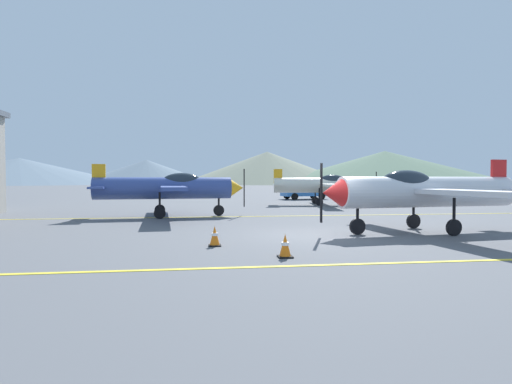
{
  "coord_description": "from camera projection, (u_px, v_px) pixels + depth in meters",
  "views": [
    {
      "loc": [
        -4.04,
        -13.97,
        1.95
      ],
      "look_at": [
        -0.71,
        10.0,
        1.2
      ],
      "focal_mm": 29.4,
      "sensor_mm": 36.0,
      "label": 1
    }
  ],
  "objects": [
    {
      "name": "traffic_cone_front",
      "position": [
        215.0,
        236.0,
        12.18
      ],
      "size": [
        0.36,
        0.36,
        0.59
      ],
      "color": "black",
      "rests_on": "ground_plane"
    },
    {
      "name": "airplane_near",
      "position": [
        421.0,
        191.0,
        15.3
      ],
      "size": [
        7.88,
        9.04,
        2.7
      ],
      "color": "silver",
      "rests_on": "ground_plane"
    },
    {
      "name": "apron_line_far",
      "position": [
        276.0,
        216.0,
        21.93
      ],
      "size": [
        80.0,
        0.16,
        0.01
      ],
      "primitive_type": "cube",
      "color": "yellow",
      "rests_on": "ground_plane"
    },
    {
      "name": "ground_plane",
      "position": [
        316.0,
        236.0,
        14.44
      ],
      "size": [
        400.0,
        400.0,
        0.0
      ],
      "primitive_type": "plane",
      "color": "#54565B"
    },
    {
      "name": "hill_right",
      "position": [
        385.0,
        168.0,
        153.1
      ],
      "size": [
        87.48,
        87.48,
        12.16
      ],
      "primitive_type": "cone",
      "color": "#4C6651",
      "rests_on": "ground_plane"
    },
    {
      "name": "airplane_far",
      "position": [
        324.0,
        185.0,
        31.53
      ],
      "size": [
        7.89,
        9.04,
        2.7
      ],
      "color": "silver",
      "rests_on": "ground_plane"
    },
    {
      "name": "airplane_mid",
      "position": [
        170.0,
        187.0,
        21.66
      ],
      "size": [
        7.86,
        9.03,
        2.7
      ],
      "color": "#33478C",
      "rests_on": "ground_plane"
    },
    {
      "name": "apron_line_near",
      "position": [
        375.0,
        264.0,
        9.64
      ],
      "size": [
        80.0,
        0.16,
        0.01
      ],
      "primitive_type": "cube",
      "color": "yellow",
      "rests_on": "ground_plane"
    },
    {
      "name": "hill_centerleft",
      "position": [
        146.0,
        172.0,
        158.07
      ],
      "size": [
        52.28,
        52.28,
        9.19
      ],
      "primitive_type": "cone",
      "color": "slate",
      "rests_on": "ground_plane"
    },
    {
      "name": "car_sedan",
      "position": [
        304.0,
        191.0,
        40.28
      ],
      "size": [
        4.57,
        2.67,
        1.62
      ],
      "color": "#3372BF",
      "rests_on": "ground_plane"
    },
    {
      "name": "hill_left",
      "position": [
        19.0,
        171.0,
        155.7
      ],
      "size": [
        83.36,
        83.36,
        9.77
      ],
      "primitive_type": "cone",
      "color": "slate",
      "rests_on": "ground_plane"
    },
    {
      "name": "traffic_cone_side",
      "position": [
        285.0,
        246.0,
        10.41
      ],
      "size": [
        0.36,
        0.36,
        0.59
      ],
      "color": "black",
      "rests_on": "ground_plane"
    },
    {
      "name": "hill_centerright",
      "position": [
        267.0,
        168.0,
        162.46
      ],
      "size": [
        67.99,
        67.99,
        12.51
      ],
      "primitive_type": "cone",
      "color": "slate",
      "rests_on": "ground_plane"
    }
  ]
}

